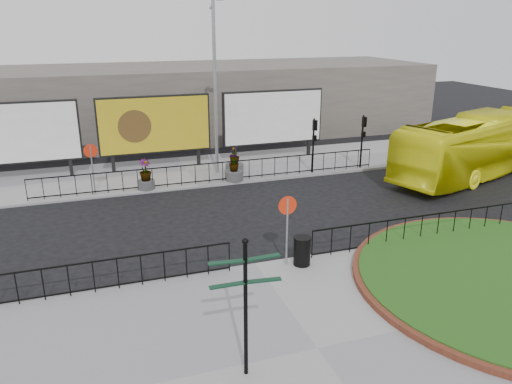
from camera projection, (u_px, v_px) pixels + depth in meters
name	position (u px, v px, depth m)	size (l,w,h in m)	color
ground	(255.00, 266.00, 17.24)	(90.00, 90.00, 0.00)	black
pavement_near	(317.00, 350.00, 12.74)	(30.00, 10.00, 0.12)	gray
pavement_far	(187.00, 171.00, 27.98)	(44.00, 6.00, 0.12)	gray
railing_near_left	(69.00, 280.00, 14.94)	(10.00, 0.10, 1.10)	black
railing_near_right	(421.00, 228.00, 18.73)	(9.00, 0.10, 1.10)	black
railing_far	(216.00, 172.00, 25.66)	(18.00, 0.10, 1.10)	black
speed_sign_far	(91.00, 158.00, 23.54)	(0.64, 0.07, 2.47)	gray
speed_sign_near	(287.00, 215.00, 16.57)	(0.64, 0.07, 2.47)	gray
billboard_left	(17.00, 134.00, 25.45)	(6.20, 0.31, 4.10)	black
billboard_mid	(155.00, 125.00, 27.57)	(6.20, 0.31, 4.10)	black
billboard_right	(273.00, 118.00, 29.69)	(6.20, 0.31, 4.10)	black
lamp_post	(215.00, 86.00, 26.00)	(0.74, 0.18, 9.23)	gray
signal_pole_a	(314.00, 137.00, 26.90)	(0.22, 0.26, 3.00)	black
signal_pole_b	(363.00, 134.00, 27.81)	(0.22, 0.26, 3.00)	black
building_backdrop	(158.00, 102.00, 36.15)	(40.00, 10.00, 5.00)	#68615B
fingerpost_sign	(245.00, 295.00, 11.14)	(1.64, 0.33, 3.50)	black
litter_bin	(302.00, 251.00, 16.95)	(0.62, 0.62, 1.02)	black
bus	(477.00, 146.00, 26.93)	(2.80, 11.99, 3.34)	yellow
planter_a	(146.00, 177.00, 24.65)	(0.85, 0.85, 1.51)	#4C4C4F
planter_b	(234.00, 171.00, 26.07)	(0.95, 0.95, 1.44)	#4C4C4F
planter_c	(235.00, 163.00, 27.28)	(0.99, 0.99, 1.52)	#4C4C4F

